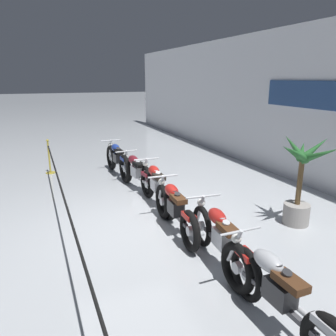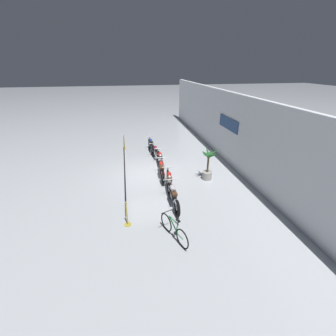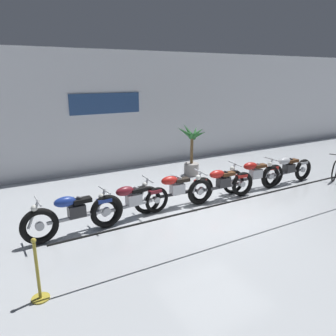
{
  "view_description": "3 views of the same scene",
  "coord_description": "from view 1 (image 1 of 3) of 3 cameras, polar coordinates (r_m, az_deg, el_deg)",
  "views": [
    {
      "loc": [
        5.85,
        -1.71,
        2.83
      ],
      "look_at": [
        -1.23,
        1.23,
        0.71
      ],
      "focal_mm": 35.0,
      "sensor_mm": 36.0,
      "label": 1
    },
    {
      "loc": [
        11.48,
        -1.11,
        5.64
      ],
      "look_at": [
        0.84,
        0.9,
        0.65
      ],
      "focal_mm": 24.0,
      "sensor_mm": 36.0,
      "label": 2
    },
    {
      "loc": [
        -4.86,
        -6.11,
        3.38
      ],
      "look_at": [
        -0.65,
        1.28,
        0.94
      ],
      "focal_mm": 35.0,
      "sensor_mm": 36.0,
      "label": 3
    }
  ],
  "objects": [
    {
      "name": "potted_palm_left_of_row",
      "position": [
        6.84,
        22.12,
        -2.3
      ],
      "size": [
        1.17,
        1.08,
        1.78
      ],
      "color": "gray",
      "rests_on": "ground"
    },
    {
      "name": "motorcycle_red_4",
      "position": [
        5.12,
        9.27,
        -12.18
      ],
      "size": [
        2.21,
        0.62,
        0.93
      ],
      "color": "black",
      "rests_on": "ground"
    },
    {
      "name": "ground_plane",
      "position": [
        6.72,
        -5.76,
        -9.54
      ],
      "size": [
        120.0,
        120.0,
        0.0
      ],
      "primitive_type": "plane",
      "color": "#B2B7BC"
    },
    {
      "name": "motorcycle_maroon_1",
      "position": [
        8.54,
        -5.56,
        -0.7
      ],
      "size": [
        2.08,
        0.62,
        0.91
      ],
      "color": "black",
      "rests_on": "ground"
    },
    {
      "name": "stanchion_far_left",
      "position": [
        7.56,
        -18.87,
        -1.61
      ],
      "size": [
        8.74,
        0.28,
        1.05
      ],
      "color": "gold",
      "rests_on": "ground"
    },
    {
      "name": "motorcycle_red_2",
      "position": [
        7.41,
        -2.03,
        -3.11
      ],
      "size": [
        2.33,
        0.62,
        0.94
      ],
      "color": "black",
      "rests_on": "ground"
    },
    {
      "name": "motorcycle_silver_5",
      "position": [
        4.17,
        18.28,
        -20.08
      ],
      "size": [
        2.22,
        0.62,
        0.93
      ],
      "color": "black",
      "rests_on": "ground"
    },
    {
      "name": "motorcycle_red_3",
      "position": [
        6.15,
        1.19,
        -7.22
      ],
      "size": [
        2.15,
        0.62,
        0.93
      ],
      "color": "black",
      "rests_on": "ground"
    },
    {
      "name": "back_wall",
      "position": [
        9.02,
        27.18,
        9.16
      ],
      "size": [
        28.0,
        0.29,
        4.2
      ],
      "color": "white",
      "rests_on": "ground"
    },
    {
      "name": "motorcycle_blue_0",
      "position": [
        9.8,
        -8.77,
        1.39
      ],
      "size": [
        2.24,
        0.62,
        0.97
      ],
      "color": "black",
      "rests_on": "ground"
    }
  ]
}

